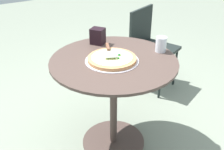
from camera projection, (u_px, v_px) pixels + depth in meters
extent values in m
plane|color=gray|center=(113.00, 142.00, 2.15)|extent=(10.00, 10.00, 0.00)
cylinder|color=#4D3C36|center=(114.00, 61.00, 1.80)|extent=(0.87, 0.87, 0.02)
cylinder|color=#4D3C36|center=(114.00, 104.00, 1.97)|extent=(0.05, 0.05, 0.70)
cylinder|color=#4D3C36|center=(113.00, 141.00, 2.15)|extent=(0.49, 0.49, 0.02)
cylinder|color=silver|center=(112.00, 61.00, 1.77)|extent=(0.36, 0.36, 0.00)
cylinder|color=tan|center=(112.00, 59.00, 1.77)|extent=(0.33, 0.33, 0.02)
cylinder|color=beige|center=(112.00, 57.00, 1.76)|extent=(0.28, 0.28, 0.00)
sphere|color=#2A631C|center=(114.00, 55.00, 1.78)|extent=(0.01, 0.01, 0.01)
sphere|color=#267423|center=(115.00, 57.00, 1.75)|extent=(0.01, 0.01, 0.01)
sphere|color=#396422|center=(109.00, 57.00, 1.75)|extent=(0.02, 0.02, 0.02)
sphere|color=#307332|center=(119.00, 58.00, 1.74)|extent=(0.02, 0.02, 0.02)
sphere|color=silver|center=(112.00, 52.00, 1.82)|extent=(0.02, 0.02, 0.02)
sphere|color=#266D33|center=(119.00, 55.00, 1.78)|extent=(0.02, 0.02, 0.02)
sphere|color=#EFF2CA|center=(121.00, 54.00, 1.79)|extent=(0.01, 0.01, 0.01)
cube|color=silver|center=(110.00, 54.00, 1.76)|extent=(0.12, 0.12, 0.00)
cube|color=brown|center=(108.00, 47.00, 1.85)|extent=(0.06, 0.11, 0.02)
cylinder|color=white|center=(161.00, 44.00, 1.88)|extent=(0.08, 0.08, 0.11)
cube|color=black|center=(98.00, 36.00, 2.01)|extent=(0.12, 0.13, 0.12)
cube|color=black|center=(155.00, 49.00, 2.70)|extent=(0.50, 0.50, 0.03)
cube|color=black|center=(141.00, 26.00, 2.70)|extent=(0.38, 0.16, 0.37)
cylinder|color=black|center=(175.00, 67.00, 2.84)|extent=(0.02, 0.02, 0.42)
cylinder|color=black|center=(160.00, 80.00, 2.61)|extent=(0.02, 0.02, 0.42)
cylinder|color=black|center=(148.00, 59.00, 3.01)|extent=(0.02, 0.02, 0.42)
cylinder|color=black|center=(132.00, 70.00, 2.78)|extent=(0.02, 0.02, 0.42)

